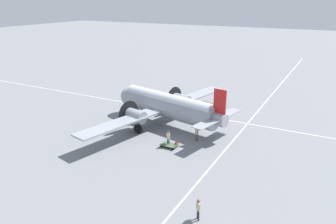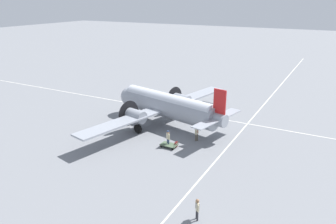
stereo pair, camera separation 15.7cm
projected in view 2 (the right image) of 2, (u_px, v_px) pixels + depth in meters
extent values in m
plane|color=slate|center=(168.00, 125.00, 41.93)|extent=(300.00, 300.00, 0.00)
cube|color=silver|center=(235.00, 138.00, 37.96)|extent=(120.00, 0.16, 0.01)
cube|color=silver|center=(186.00, 113.00, 46.35)|extent=(0.16, 120.00, 0.01)
cylinder|color=#9399A3|center=(168.00, 107.00, 41.12)|extent=(5.78, 14.27, 2.73)
cylinder|color=silver|center=(168.00, 101.00, 40.87)|extent=(4.83, 13.42, 1.91)
sphere|color=#9399A3|center=(130.00, 96.00, 45.48)|extent=(2.60, 2.60, 2.60)
cylinder|color=#9399A3|center=(215.00, 119.00, 36.71)|extent=(2.07, 3.00, 1.50)
cube|color=red|center=(220.00, 103.00, 35.76)|extent=(0.48, 1.53, 3.15)
cube|color=#9399A3|center=(217.00, 118.00, 36.45)|extent=(8.25, 3.14, 0.10)
cube|color=#9399A3|center=(162.00, 108.00, 41.87)|extent=(25.31, 7.83, 0.20)
cylinder|color=#9399A3|center=(136.00, 116.00, 38.94)|extent=(2.00, 2.67, 1.50)
cylinder|color=black|center=(129.00, 113.00, 39.76)|extent=(3.09, 0.74, 3.16)
sphere|color=black|center=(128.00, 113.00, 39.84)|extent=(0.53, 0.53, 0.53)
cylinder|color=#9399A3|center=(182.00, 100.00, 45.08)|extent=(2.00, 2.67, 1.50)
cylinder|color=black|center=(175.00, 98.00, 45.90)|extent=(3.09, 0.74, 3.16)
sphere|color=black|center=(174.00, 98.00, 45.98)|extent=(0.53, 0.53, 0.53)
cylinder|color=#4C4C51|center=(138.00, 125.00, 39.16)|extent=(0.18, 0.18, 0.99)
cylinder|color=black|center=(138.00, 129.00, 39.32)|extent=(0.54, 1.14, 1.10)
cylinder|color=#4C4C51|center=(183.00, 108.00, 45.30)|extent=(0.18, 0.18, 0.99)
cylinder|color=black|center=(183.00, 111.00, 45.46)|extent=(0.54, 1.14, 1.10)
cylinder|color=#4C4C51|center=(138.00, 110.00, 45.08)|extent=(0.14, 0.14, 0.89)
cylinder|color=black|center=(138.00, 113.00, 45.22)|extent=(0.33, 0.72, 0.70)
cylinder|color=#2D2D33|center=(198.00, 216.00, 23.83)|extent=(0.12, 0.12, 0.84)
cylinder|color=#2D2D33|center=(196.00, 214.00, 24.05)|extent=(0.12, 0.12, 0.84)
cube|color=beige|center=(197.00, 206.00, 23.69)|extent=(0.43, 0.41, 0.63)
sphere|color=#8C6647|center=(197.00, 201.00, 23.54)|extent=(0.28, 0.28, 0.28)
cylinder|color=beige|center=(198.00, 209.00, 23.47)|extent=(0.10, 0.10, 0.60)
cylinder|color=beige|center=(196.00, 205.00, 23.94)|extent=(0.10, 0.10, 0.60)
cube|color=navy|center=(196.00, 206.00, 23.65)|extent=(0.04, 0.04, 0.41)
cylinder|color=navy|center=(169.00, 143.00, 35.70)|extent=(0.13, 0.13, 0.87)
cylinder|color=navy|center=(167.00, 142.00, 35.90)|extent=(0.13, 0.13, 0.87)
cube|color=beige|center=(168.00, 136.00, 35.55)|extent=(0.38, 0.46, 0.65)
sphere|color=tan|center=(168.00, 132.00, 35.40)|extent=(0.29, 0.29, 0.29)
cylinder|color=beige|center=(169.00, 137.00, 35.36)|extent=(0.10, 0.10, 0.62)
cylinder|color=beige|center=(167.00, 136.00, 35.77)|extent=(0.10, 0.10, 0.62)
cylinder|color=navy|center=(168.00, 131.00, 35.36)|extent=(0.41, 0.41, 0.07)
cylinder|color=#473D2D|center=(197.00, 137.00, 37.25)|extent=(0.12, 0.12, 0.84)
cylinder|color=#473D2D|center=(196.00, 138.00, 37.10)|extent=(0.12, 0.12, 0.84)
cube|color=beige|center=(197.00, 131.00, 36.93)|extent=(0.44, 0.31, 0.63)
sphere|color=#8C6647|center=(197.00, 128.00, 36.78)|extent=(0.28, 0.28, 0.28)
cylinder|color=beige|center=(198.00, 131.00, 37.10)|extent=(0.10, 0.10, 0.60)
cylinder|color=beige|center=(195.00, 132.00, 36.78)|extent=(0.10, 0.10, 0.60)
cube|color=maroon|center=(197.00, 131.00, 36.84)|extent=(0.05, 0.02, 0.40)
cube|color=maroon|center=(176.00, 144.00, 35.75)|extent=(0.44, 0.18, 0.57)
cube|color=#551515|center=(176.00, 142.00, 35.64)|extent=(0.16, 0.13, 0.02)
cube|color=#4C6047|center=(169.00, 145.00, 35.66)|extent=(1.16, 1.81, 0.04)
cube|color=#4C6047|center=(176.00, 144.00, 35.19)|extent=(1.16, 0.04, 0.04)
cylinder|color=#4C6047|center=(174.00, 147.00, 34.78)|extent=(0.04, 0.04, 0.22)
cylinder|color=#4C6047|center=(178.00, 143.00, 35.69)|extent=(0.04, 0.04, 0.22)
cylinder|color=black|center=(161.00, 146.00, 35.64)|extent=(0.06, 0.28, 0.28)
cylinder|color=black|center=(165.00, 143.00, 36.41)|extent=(0.06, 0.28, 0.28)
cylinder|color=black|center=(172.00, 149.00, 35.03)|extent=(0.06, 0.28, 0.28)
cylinder|color=black|center=(176.00, 146.00, 35.79)|extent=(0.06, 0.28, 0.28)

